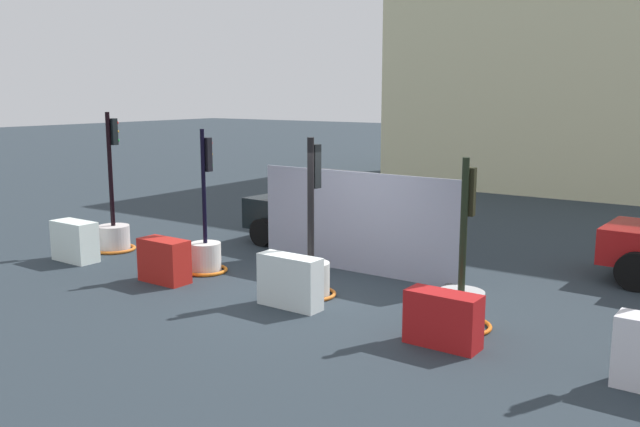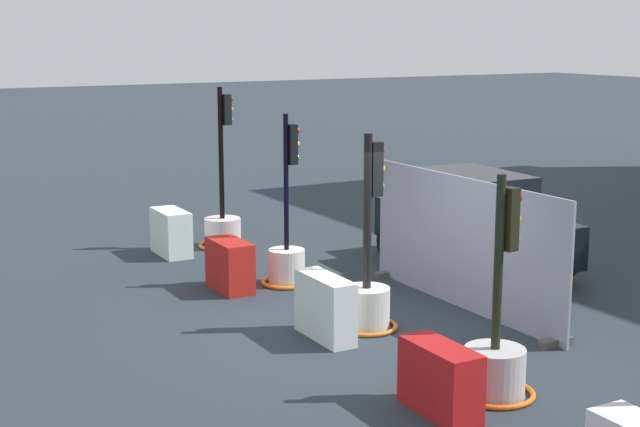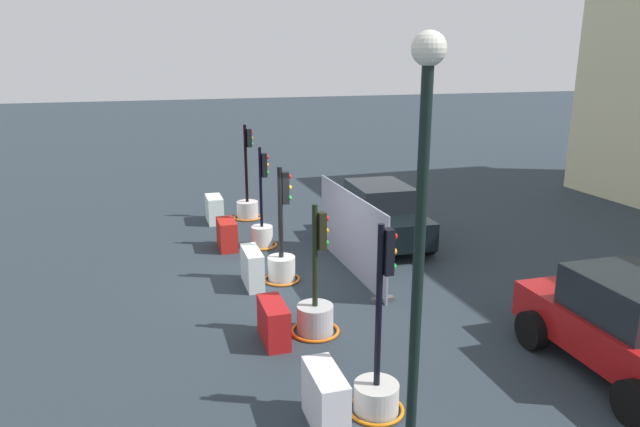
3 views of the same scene
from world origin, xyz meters
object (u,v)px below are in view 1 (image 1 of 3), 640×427
Objects in this scene: construction_barrier_0 at (75,241)px; construction_barrier_3 at (443,319)px; traffic_light_0 at (114,232)px; traffic_light_2 at (311,267)px; traffic_light_1 at (206,250)px; car_black_sedan at (328,210)px; construction_barrier_1 at (164,261)px; construction_barrier_2 at (290,281)px; traffic_light_3 at (461,301)px.

construction_barrier_3 is (8.40, -0.04, -0.04)m from construction_barrier_0.
traffic_light_0 reaches higher than traffic_light_2.
traffic_light_1 is 5.61m from construction_barrier_3.
traffic_light_0 is 0.77× the size of car_black_sedan.
car_black_sedan is (0.79, 4.26, 0.44)m from construction_barrier_1.
construction_barrier_0 is 0.92× the size of construction_barrier_2.
car_black_sedan reaches higher than construction_barrier_3.
traffic_light_2 is 0.69× the size of car_black_sedan.
traffic_light_0 is 1.11m from construction_barrier_0.
traffic_light_0 reaches higher than traffic_light_3.
construction_barrier_1 is (2.76, -0.03, -0.02)m from construction_barrier_0.
traffic_light_0 is 2.74× the size of construction_barrier_2.
construction_barrier_1 is at bearing -177.06° from construction_barrier_2.
traffic_light_3 is 0.86m from construction_barrier_3.
construction_barrier_2 is at bearing 2.94° from construction_barrier_1.
traffic_light_0 reaches higher than construction_barrier_1.
car_black_sedan is at bearing 50.02° from construction_barrier_0.
construction_barrier_3 is at bearing -83.29° from traffic_light_3.
car_black_sedan reaches higher than construction_barrier_2.
traffic_light_2 is at bearing 97.11° from construction_barrier_2.
construction_barrier_1 is at bearing -21.40° from traffic_light_0.
construction_barrier_2 is at bearing -63.51° from car_black_sedan.
traffic_light_2 is at bearing -2.10° from traffic_light_1.
construction_barrier_3 is at bearing -0.31° from construction_barrier_0.
construction_barrier_3 is at bearing -0.14° from construction_barrier_1.
construction_barrier_1 is 2.84m from construction_barrier_2.
traffic_light_3 is at bearing -35.73° from car_black_sedan.
construction_barrier_2 is (5.60, 0.11, 0.01)m from construction_barrier_0.
construction_barrier_0 is (-8.30, -0.81, 0.01)m from traffic_light_3.
traffic_light_2 is 2.45× the size of construction_barrier_2.
construction_barrier_2 is at bearing 176.76° from construction_barrier_3.
car_black_sedan is at bearing 78.55° from traffic_light_1.
construction_barrier_0 is (-2.88, -0.94, -0.03)m from traffic_light_1.
construction_barrier_0 is 8.40m from construction_barrier_3.
traffic_light_3 is (5.42, -0.13, -0.03)m from traffic_light_1.
traffic_light_3 reaches higher than car_black_sedan.
construction_barrier_1 is at bearing -100.50° from car_black_sedan.
construction_barrier_2 is (2.84, 0.15, 0.03)m from construction_barrier_1.
traffic_light_2 is at bearing 8.71° from construction_barrier_0.
traffic_light_3 is 5.61m from construction_barrier_1.
car_black_sedan is at bearing 79.50° from construction_barrier_1.
car_black_sedan is (3.55, 4.23, 0.42)m from construction_barrier_0.
traffic_light_1 is 2.84m from construction_barrier_2.
traffic_light_0 is 1.20× the size of traffic_light_3.
traffic_light_2 is 2.62× the size of construction_barrier_3.
traffic_light_0 is at bearing 96.53° from construction_barrier_0.
traffic_light_0 is at bearing 158.60° from construction_barrier_1.
traffic_light_0 is 4.84m from car_black_sedan.
traffic_light_0 is 8.60m from construction_barrier_3.
construction_barrier_2 is at bearing 1.17° from construction_barrier_0.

